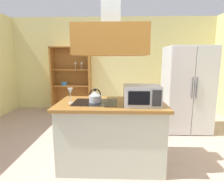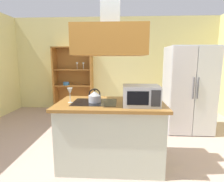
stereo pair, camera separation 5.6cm
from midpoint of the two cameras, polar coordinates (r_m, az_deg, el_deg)
The scene contains 10 objects.
ground_plane at distance 2.89m, azimuth -1.28°, elevation -20.98°, with size 7.80×7.80×0.00m, color tan.
wall_back at distance 5.48m, azimuth 1.03°, elevation 8.41°, with size 6.00×0.12×2.70m, color #DED58A.
kitchen_island at distance 2.64m, azimuth 0.21°, elevation -13.11°, with size 1.47×0.84×0.90m.
range_hood at distance 2.45m, azimuth 0.23°, elevation 17.61°, with size 0.90×0.70×1.17m.
refrigerator at distance 4.08m, azimuth 23.21°, elevation 0.46°, with size 0.90×0.77×1.75m.
dish_cabinet at distance 5.48m, azimuth -11.67°, elevation 2.60°, with size 1.13×0.40×1.85m.
kettle at distance 2.50m, azimuth -4.84°, elevation -1.73°, with size 0.17×0.17×0.19m.
cutting_board at distance 2.73m, azimuth 8.23°, elevation -2.37°, with size 0.34×0.24×0.02m, color white.
microwave at distance 2.34m, azimuth 9.83°, elevation -1.41°, with size 0.46×0.35×0.26m.
wine_glass_on_counter at distance 2.51m, azimuth -12.51°, elevation -0.24°, with size 0.08×0.08×0.21m.
Camera 2 is at (0.22, -2.48, 1.48)m, focal length 29.01 mm.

